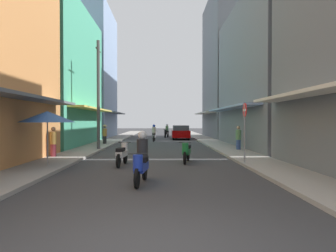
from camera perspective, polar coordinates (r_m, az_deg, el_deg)
The scene contains 19 objects.
ground_plane at distance 24.87m, azimuth -1.67°, elevation -3.39°, with size 108.03×108.03×0.00m, color #38383A.
sidewalk_left at distance 25.32m, azimuth -12.02°, elevation -3.20°, with size 1.94×57.10×0.12m, color #9E9991.
sidewalk_right at distance 25.24m, azimuth 8.71°, elevation -3.20°, with size 1.94×57.10×0.12m, color #9E9991.
building_left_mid at distance 24.70m, azimuth -22.08°, elevation 8.56°, with size 7.05×10.98×10.37m.
building_left_far at distance 35.25m, azimuth -15.71°, elevation 9.53°, with size 7.05×8.89×14.35m.
building_right_mid at distance 22.91m, azimuth 20.32°, elevation 8.99°, with size 7.05×12.71×10.23m.
building_right_far at distance 34.94m, azimuth 12.79°, elevation 10.79°, with size 7.05×10.55×15.76m.
motorbike_white at distance 12.74m, azimuth -8.78°, elevation -5.26°, with size 0.55×1.81×0.96m.
motorbike_green at distance 13.46m, azimuth 3.57°, elevation -4.92°, with size 0.62×1.79×0.96m.
motorbike_black at distance 33.87m, azimuth -0.26°, elevation -1.05°, with size 0.67×1.77×1.58m.
motorbike_blue at distance 8.99m, azimuth -5.15°, elevation -6.55°, with size 0.55×1.81×1.58m.
motorbike_silver at distance 27.50m, azimuth -2.69°, elevation -1.51°, with size 0.55×1.81×1.58m.
parked_car at distance 30.55m, azimuth 2.43°, elevation -1.20°, with size 1.83×4.13×1.45m.
pedestrian_crossing at distance 23.65m, azimuth -12.07°, elevation -1.40°, with size 0.44×0.44×1.63m.
pedestrian_far at distance 18.91m, azimuth 13.38°, elevation -2.38°, with size 0.34×0.34×1.59m.
pedestrian_foreground at distance 15.85m, azimuth -21.18°, elevation -3.05°, with size 0.34×0.34×1.59m.
vendor_umbrella at distance 12.88m, azimuth -22.18°, elevation 1.65°, with size 2.20×2.20×2.28m.
utility_pole at distance 19.40m, azimuth -13.24°, elevation 5.92°, with size 0.20×1.20×6.98m.
street_sign_no_entry at distance 13.00m, azimuth 14.52°, elevation 0.21°, with size 0.07×0.60×2.65m.
Camera 1 is at (0.20, -4.25, 1.87)m, focal length 31.71 mm.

